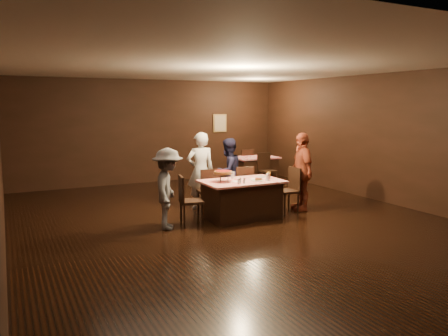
# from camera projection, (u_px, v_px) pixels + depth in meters

# --- Properties ---
(room) EXTENTS (10.00, 10.04, 3.02)m
(room) POSITION_uv_depth(u_px,v_px,m) (232.00, 112.00, 8.30)
(room) COLOR black
(room) RESTS_ON ground
(main_table) EXTENTS (1.60, 1.00, 0.77)m
(main_table) POSITION_uv_depth(u_px,v_px,m) (242.00, 199.00, 8.79)
(main_table) COLOR red
(main_table) RESTS_ON ground
(back_table) EXTENTS (1.30, 0.90, 0.77)m
(back_table) POSITION_uv_depth(u_px,v_px,m) (254.00, 170.00, 12.75)
(back_table) COLOR red
(back_table) RESTS_ON ground
(chair_far_left) EXTENTS (0.49, 0.49, 0.95)m
(chair_far_left) POSITION_uv_depth(u_px,v_px,m) (208.00, 190.00, 9.26)
(chair_far_left) COLOR black
(chair_far_left) RESTS_ON ground
(chair_far_right) EXTENTS (0.44, 0.44, 0.95)m
(chair_far_right) POSITION_uv_depth(u_px,v_px,m) (241.00, 187.00, 9.62)
(chair_far_right) COLOR black
(chair_far_right) RESTS_ON ground
(chair_end_left) EXTENTS (0.49, 0.49, 0.95)m
(chair_end_left) POSITION_uv_depth(u_px,v_px,m) (191.00, 200.00, 8.28)
(chair_end_left) COLOR black
(chair_end_left) RESTS_ON ground
(chair_end_right) EXTENTS (0.42, 0.42, 0.95)m
(chair_end_right) POSITION_uv_depth(u_px,v_px,m) (287.00, 190.00, 9.27)
(chair_end_right) COLOR black
(chair_end_right) RESTS_ON ground
(chair_back_near) EXTENTS (0.43, 0.43, 0.95)m
(chair_back_near) POSITION_uv_depth(u_px,v_px,m) (267.00, 170.00, 12.12)
(chair_back_near) COLOR black
(chair_back_near) RESTS_ON ground
(chair_back_far) EXTENTS (0.43, 0.43, 0.95)m
(chair_back_far) POSITION_uv_depth(u_px,v_px,m) (244.00, 164.00, 13.27)
(chair_back_far) COLOR black
(chair_back_far) RESTS_ON ground
(diner_white_jacket) EXTENTS (0.67, 0.49, 1.69)m
(diner_white_jacket) POSITION_uv_depth(u_px,v_px,m) (200.00, 171.00, 9.53)
(diner_white_jacket) COLOR silver
(diner_white_jacket) RESTS_ON ground
(diner_navy_hoodie) EXTENTS (0.90, 0.80, 1.52)m
(diner_navy_hoodie) POSITION_uv_depth(u_px,v_px,m) (228.00, 172.00, 9.90)
(diner_navy_hoodie) COLOR #181732
(diner_navy_hoodie) RESTS_ON ground
(diner_grey_knit) EXTENTS (0.91, 1.11, 1.50)m
(diner_grey_knit) POSITION_uv_depth(u_px,v_px,m) (168.00, 189.00, 7.98)
(diner_grey_knit) COLOR slate
(diner_grey_knit) RESTS_ON ground
(diner_red_shirt) EXTENTS (0.68, 1.07, 1.69)m
(diner_red_shirt) POSITION_uv_depth(u_px,v_px,m) (302.00, 172.00, 9.41)
(diner_red_shirt) COLOR #983D26
(diner_red_shirt) RESTS_ON ground
(pizza_stand) EXTENTS (0.38, 0.38, 0.22)m
(pizza_stand) POSITION_uv_depth(u_px,v_px,m) (223.00, 173.00, 8.57)
(pizza_stand) COLOR black
(pizza_stand) RESTS_ON main_table
(plate_with_slice) EXTENTS (0.25, 0.25, 0.06)m
(plate_with_slice) POSITION_uv_depth(u_px,v_px,m) (257.00, 180.00, 8.68)
(plate_with_slice) COLOR white
(plate_with_slice) RESTS_ON main_table
(plate_empty) EXTENTS (0.25, 0.25, 0.01)m
(plate_empty) POSITION_uv_depth(u_px,v_px,m) (261.00, 177.00, 9.11)
(plate_empty) COLOR white
(plate_empty) RESTS_ON main_table
(glass_front_right) EXTENTS (0.08, 0.08, 0.14)m
(glass_front_right) POSITION_uv_depth(u_px,v_px,m) (268.00, 177.00, 8.70)
(glass_front_right) COLOR silver
(glass_front_right) RESTS_ON main_table
(glass_amber) EXTENTS (0.08, 0.08, 0.14)m
(glass_amber) POSITION_uv_depth(u_px,v_px,m) (269.00, 175.00, 8.95)
(glass_amber) COLOR #BF7F26
(glass_amber) RESTS_ON main_table
(glass_back) EXTENTS (0.08, 0.08, 0.14)m
(glass_back) POSITION_uv_depth(u_px,v_px,m) (233.00, 175.00, 8.96)
(glass_back) COLOR silver
(glass_back) RESTS_ON main_table
(condiments) EXTENTS (0.17, 0.10, 0.09)m
(condiments) POSITION_uv_depth(u_px,v_px,m) (241.00, 181.00, 8.39)
(condiments) COLOR silver
(condiments) RESTS_ON main_table
(napkin_center) EXTENTS (0.19, 0.19, 0.01)m
(napkin_center) POSITION_uv_depth(u_px,v_px,m) (255.00, 179.00, 8.87)
(napkin_center) COLOR white
(napkin_center) RESTS_ON main_table
(napkin_left) EXTENTS (0.21, 0.21, 0.01)m
(napkin_left) POSITION_uv_depth(u_px,v_px,m) (237.00, 181.00, 8.62)
(napkin_left) COLOR white
(napkin_left) RESTS_ON main_table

